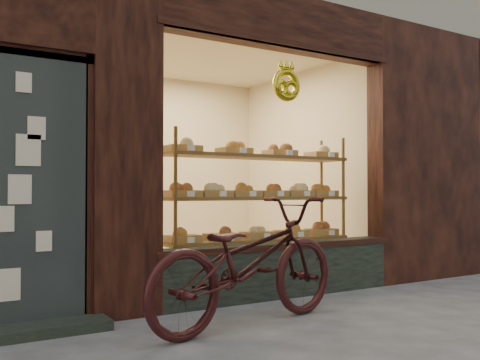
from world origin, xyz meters
TOP-DOWN VIEW (x-y plane):
  - ground at (0.00, 0.00)m, footprint 90.00×90.00m
  - display_shelf at (0.45, 2.55)m, footprint 2.20×0.45m
  - bicycle at (-0.47, 1.30)m, footprint 2.05×1.03m

SIDE VIEW (x-z plane):
  - ground at x=0.00m, z-range 0.00..0.00m
  - bicycle at x=-0.47m, z-range 0.00..1.03m
  - display_shelf at x=0.45m, z-range 0.02..1.72m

